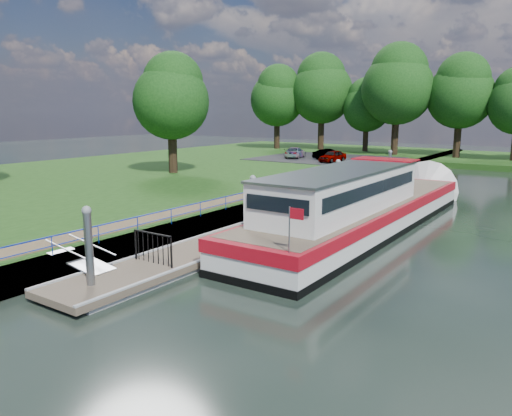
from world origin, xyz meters
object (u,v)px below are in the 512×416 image
Objects in this scene: barge at (367,207)px; car_a at (333,156)px; car_b at (329,155)px; pontoon at (301,217)px; car_c at (295,152)px.

car_a is at bearing 119.76° from barge.
car_b is at bearing 120.19° from barge.
car_b reaches higher than pontoon.
pontoon is 8.81× the size of car_a.
barge reaches higher than pontoon.
barge is 5.44× the size of car_c.
pontoon is at bearing -175.71° from barge.
car_c is at bearing 127.01° from barge.
barge reaches higher than car_b.
barge is 26.94m from car_b.
pontoon is 1.42× the size of barge.
car_c reaches higher than pontoon.
car_c is (-4.05, 0.06, 0.02)m from car_b.
car_c reaches higher than car_b.
car_a reaches higher than car_b.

